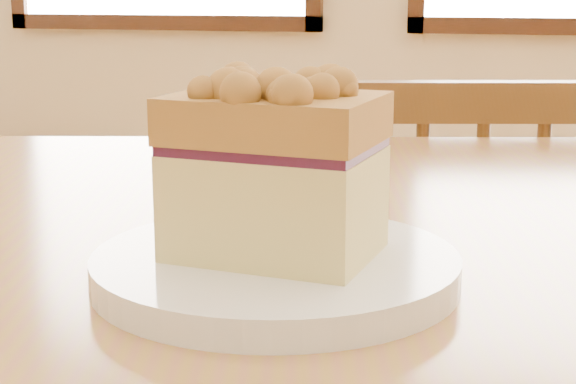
# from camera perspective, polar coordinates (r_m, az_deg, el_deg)

# --- Properties ---
(cafe_table_main) EXTENTS (1.47, 1.16, 0.75)m
(cafe_table_main) POSITION_cam_1_polar(r_m,az_deg,el_deg) (0.71, 5.99, -9.35)
(cafe_table_main) COLOR #A96C41
(cafe_table_main) RESTS_ON ground
(cafe_chair_main) EXTENTS (0.45, 0.45, 0.82)m
(cafe_chair_main) POSITION_cam_1_polar(r_m,az_deg,el_deg) (1.40, 10.75, -8.83)
(cafe_chair_main) COLOR brown
(cafe_chair_main) RESTS_ON ground
(plate) EXTENTS (0.23, 0.23, 0.02)m
(plate) POSITION_cam_1_polar(r_m,az_deg,el_deg) (0.55, -0.81, -4.99)
(plate) COLOR white
(plate) RESTS_ON cafe_table_main
(cake_slice) EXTENTS (0.14, 0.10, 0.12)m
(cake_slice) POSITION_cam_1_polar(r_m,az_deg,el_deg) (0.54, -0.89, 1.90)
(cake_slice) COLOR #FFEE90
(cake_slice) RESTS_ON plate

